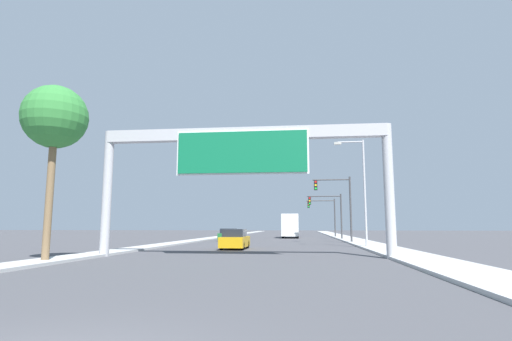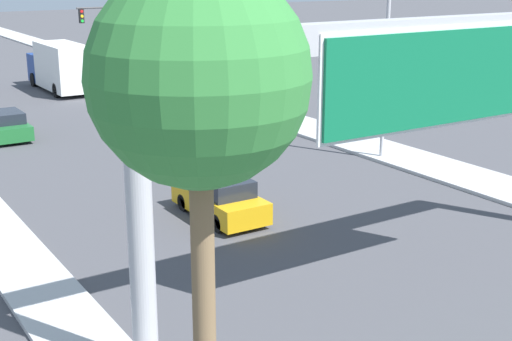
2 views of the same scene
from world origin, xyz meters
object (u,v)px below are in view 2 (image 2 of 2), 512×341
(traffic_light_near_intersection, at_px, (256,44))
(traffic_light_far_intersection, at_px, (114,28))
(sign_gantry, at_px, (432,83))
(car_far_center, at_px, (220,198))
(street_lamp_right, at_px, (382,47))
(car_near_right, at_px, (5,126))
(truck_box_primary, at_px, (60,67))
(traffic_light_mid_block, at_px, (171,40))
(palm_tree_foreground, at_px, (199,84))

(traffic_light_near_intersection, relative_size, traffic_light_far_intersection, 1.17)
(sign_gantry, height_order, car_far_center, sign_gantry)
(traffic_light_near_intersection, relative_size, street_lamp_right, 0.77)
(sign_gantry, bearing_deg, car_near_right, 102.00)
(truck_box_primary, bearing_deg, sign_gantry, -92.68)
(sign_gantry, xyz_separation_m, car_far_center, (-1.75, 8.12, -5.11))
(traffic_light_mid_block, bearing_deg, palm_tree_foreground, -115.08)
(car_far_center, bearing_deg, car_near_right, 101.92)
(car_far_center, xyz_separation_m, palm_tree_foreground, (-7.25, -12.31, 6.44))
(traffic_light_mid_block, bearing_deg, truck_box_primary, 126.10)
(car_far_center, relative_size, traffic_light_near_intersection, 0.61)
(car_near_right, distance_m, truck_box_primary, 14.50)
(truck_box_primary, bearing_deg, traffic_light_far_intersection, 27.25)
(sign_gantry, bearing_deg, traffic_light_near_intersection, 69.93)
(palm_tree_foreground, bearing_deg, traffic_light_near_intersection, 56.07)
(truck_box_primary, xyz_separation_m, traffic_light_near_intersection, (5.59, -17.26, 2.84))
(car_near_right, xyz_separation_m, car_far_center, (3.50, -16.58, 0.03))
(street_lamp_right, bearing_deg, traffic_light_mid_block, 93.81)
(traffic_light_far_intersection, height_order, palm_tree_foreground, palm_tree_foreground)
(traffic_light_mid_block, bearing_deg, street_lamp_right, -86.19)
(sign_gantry, height_order, traffic_light_mid_block, sign_gantry)
(truck_box_primary, bearing_deg, traffic_light_near_intersection, -72.06)
(traffic_light_near_intersection, xyz_separation_m, traffic_light_mid_block, (-0.29, 10.00, -0.60))
(truck_box_primary, xyz_separation_m, traffic_light_mid_block, (5.29, -7.26, 2.24))
(car_far_center, distance_m, palm_tree_foreground, 15.67)
(car_far_center, height_order, truck_box_primary, truck_box_primary)
(car_near_right, relative_size, palm_tree_foreground, 0.48)
(car_near_right, height_order, traffic_light_far_intersection, traffic_light_far_intersection)
(sign_gantry, height_order, street_lamp_right, street_lamp_right)
(truck_box_primary, distance_m, street_lamp_right, 27.30)
(car_near_right, xyz_separation_m, street_lamp_right, (13.56, -13.62, 4.55))
(traffic_light_mid_block, bearing_deg, car_far_center, -111.81)
(sign_gantry, bearing_deg, street_lamp_right, 53.12)
(car_near_right, xyz_separation_m, traffic_light_mid_block, (12.29, 5.39, 3.31))
(car_far_center, height_order, traffic_light_far_intersection, traffic_light_far_intersection)
(car_far_center, bearing_deg, street_lamp_right, 16.40)
(sign_gantry, height_order, palm_tree_foreground, palm_tree_foreground)
(car_far_center, height_order, palm_tree_foreground, palm_tree_foreground)
(sign_gantry, height_order, car_near_right, sign_gantry)
(car_near_right, bearing_deg, traffic_light_near_intersection, -20.10)
(traffic_light_near_intersection, bearing_deg, sign_gantry, -110.07)
(traffic_light_near_intersection, relative_size, palm_tree_foreground, 0.78)
(traffic_light_near_intersection, distance_m, traffic_light_far_intersection, 20.01)
(car_near_right, relative_size, traffic_light_mid_block, 0.72)
(street_lamp_right, bearing_deg, truck_box_primary, 104.02)
(car_far_center, distance_m, truck_box_primary, 29.46)
(car_far_center, xyz_separation_m, street_lamp_right, (10.06, 2.96, 4.52))
(car_near_right, relative_size, traffic_light_near_intersection, 0.61)
(traffic_light_near_intersection, distance_m, palm_tree_foreground, 29.38)
(sign_gantry, relative_size, truck_box_primary, 2.04)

